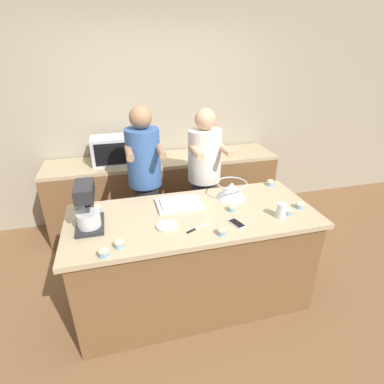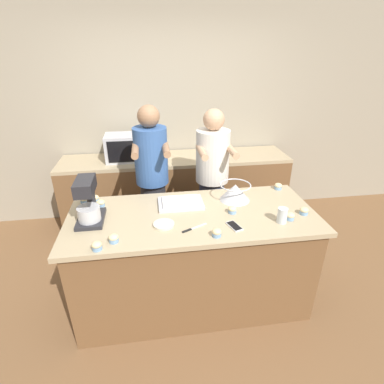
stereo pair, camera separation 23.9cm
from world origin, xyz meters
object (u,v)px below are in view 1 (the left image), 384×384
at_px(cupcake_8, 288,211).
at_px(drinking_glass, 281,210).
at_px(cupcake_2, 270,182).
at_px(cupcake_5, 222,231).
at_px(cupcake_9, 90,204).
at_px(cupcake_6, 119,243).
at_px(baking_tray, 179,203).
at_px(cupcake_4, 232,208).
at_px(cupcake_1, 97,208).
at_px(mixing_bowl, 232,190).
at_px(microwave_oven, 116,150).
at_px(knife, 197,228).
at_px(cupcake_0, 79,205).
at_px(cupcake_3, 103,252).
at_px(cell_phone, 237,224).
at_px(person_left, 146,186).
at_px(stand_mixer, 87,209).
at_px(cupcake_7, 300,205).
at_px(small_plate, 167,226).
at_px(person_right, 204,183).

bearing_deg(cupcake_8, drinking_glass, -159.71).
distance_m(cupcake_2, cupcake_8, 0.56).
distance_m(cupcake_5, cupcake_9, 1.16).
distance_m(cupcake_5, cupcake_6, 0.73).
relative_size(baking_tray, cupcake_4, 5.49).
bearing_deg(drinking_glass, cupcake_1, 161.66).
height_order(mixing_bowl, microwave_oven, microwave_oven).
relative_size(cupcake_2, cupcake_4, 1.00).
height_order(mixing_bowl, knife, mixing_bowl).
bearing_deg(cupcake_1, knife, -32.51).
xyz_separation_m(microwave_oven, cupcake_6, (-0.05, -1.71, -0.12)).
bearing_deg(cupcake_0, cupcake_1, -31.11).
xyz_separation_m(cupcake_8, cupcake_9, (-1.56, 0.54, 0.00)).
bearing_deg(cupcake_3, cell_phone, 7.98).
relative_size(person_left, microwave_oven, 3.07).
distance_m(stand_mixer, cupcake_1, 0.27).
bearing_deg(knife, cupcake_2, 31.97).
xyz_separation_m(drinking_glass, knife, (-0.69, 0.01, -0.06)).
relative_size(cell_phone, cupcake_2, 2.27).
height_order(baking_tray, cupcake_9, cupcake_9).
bearing_deg(cupcake_7, cupcake_1, 167.12).
relative_size(small_plate, cupcake_1, 2.33).
xyz_separation_m(microwave_oven, knife, (0.52, -1.63, -0.15)).
distance_m(small_plate, cupcake_6, 0.39).
xyz_separation_m(stand_mixer, cupcake_4, (1.13, -0.04, -0.13)).
height_order(cupcake_1, cupcake_9, same).
height_order(mixing_bowl, small_plate, mixing_bowl).
bearing_deg(person_left, knife, -73.57).
bearing_deg(cupcake_1, person_right, 23.53).
height_order(cupcake_2, cupcake_9, same).
xyz_separation_m(person_right, cell_phone, (-0.03, -0.94, 0.07)).
xyz_separation_m(person_right, small_plate, (-0.55, -0.85, 0.07)).
height_order(cupcake_2, cupcake_7, same).
distance_m(mixing_bowl, microwave_oven, 1.55).
bearing_deg(cupcake_5, microwave_oven, 111.11).
distance_m(baking_tray, cupcake_9, 0.76).
distance_m(mixing_bowl, cupcake_6, 1.13).
relative_size(cell_phone, cupcake_9, 2.27).
xyz_separation_m(stand_mixer, cupcake_5, (0.93, -0.35, -0.13)).
bearing_deg(cupcake_4, knife, -152.01).
distance_m(drinking_glass, cupcake_3, 1.38).
xyz_separation_m(microwave_oven, cupcake_9, (-0.26, -1.07, -0.12)).
bearing_deg(knife, cupcake_8, 1.64).
bearing_deg(mixing_bowl, cupcake_7, -34.31).
bearing_deg(person_left, cupcake_6, -106.44).
xyz_separation_m(stand_mixer, cell_phone, (1.08, -0.25, -0.15)).
height_order(cupcake_3, cupcake_6, same).
bearing_deg(cupcake_7, cupcake_2, 91.85).
bearing_deg(mixing_bowl, small_plate, -152.58).
xyz_separation_m(person_left, knife, (0.27, -0.93, 0.03)).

